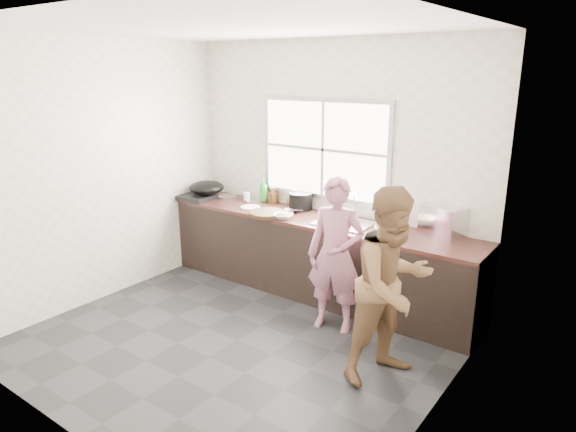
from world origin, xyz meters
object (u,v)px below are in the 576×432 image
Objects in this scene: woman at (336,260)px; bottle_brown_short at (293,199)px; bottle_brown_tall at (273,196)px; burner at (197,197)px; wok at (207,188)px; pot_lid_left at (227,196)px; bowl_crabs at (388,231)px; bowl_held at (326,224)px; glass_jar at (247,197)px; plate_food at (250,207)px; cutting_board at (268,213)px; bowl_mince at (283,216)px; black_pot at (301,201)px; person_side at (393,285)px; pot_lid_right at (255,200)px; bottle_green at (264,190)px; dish_rack at (443,221)px.

woman is 7.37× the size of bottle_brown_short.
burner is (-0.86, -0.40, -0.06)m from bottle_brown_tall.
pot_lid_left is at bearing 59.20° from wok.
bowl_crabs is 2.48m from burner.
bowl_held reaches higher than burner.
bottle_brown_tall is 0.33m from glass_jar.
plate_food is 0.79m from burner.
burner is at bearing 177.74° from cutting_board.
bowl_crabs is at bearing 2.45° from burner.
woman reaches higher than bowl_mince.
wok reaches higher than bottle_brown_tall.
black_pot is 1.09× the size of pot_lid_left.
bowl_crabs is (-0.48, 0.91, 0.11)m from person_side.
bottle_brown_short is 0.55m from pot_lid_right.
plate_food is 0.80× the size of bottle_green.
glass_jar is at bearing -148.93° from bottle_green.
plate_food is at bearing -78.46° from bottle_green.
dish_rack is 2.30m from pot_lid_right.
bottle_brown_short is at bearing 41.44° from plate_food.
bowl_mince is 0.42m from black_pot.
bowl_crabs is at bearing -12.39° from bottle_brown_short.
bowl_mince is 1.19m from pot_lid_left.
bowl_held is 1.11m from bottle_brown_tall.
bottle_brown_tall is at bearing 169.82° from bowl_crabs.
black_pot reaches higher than burner.
bowl_mince is at bearing -147.34° from dish_rack.
pot_lid_left is (-2.70, -0.08, -0.14)m from dish_rack.
bottle_green is 2.60× the size of glass_jar.
plate_food is (-0.49, -0.30, -0.09)m from black_pot.
bottle_green is 1.60× the size of bottle_brown_tall.
pot_lid_right is (-1.59, 0.76, 0.18)m from woman.
bottle_green is at bearing 8.44° from pot_lid_left.
cutting_board is (-1.83, 0.76, 0.10)m from person_side.
black_pot is at bearing 167.59° from bowl_crabs.
dish_rack reaches higher than cutting_board.
woman is 6.94× the size of bowl_held.
pot_lid_left is at bearing 148.08° from woman.
bowl_crabs is 0.61m from bowl_held.
bowl_crabs is at bearing 48.32° from woman.
wok reaches higher than cutting_board.
bowl_mince is 0.77m from bottle_green.
plate_food is 1.28× the size of bottle_brown_tall.
woman is 6.70× the size of bowl_mince.
burner is at bearing 157.58° from woman.
pot_lid_right is (-2.29, -0.03, -0.14)m from dish_rack.
bowl_mince is 0.78× the size of black_pot.
bottle_brown_tall is at bearing 6.67° from pot_lid_left.
person_side reaches higher than dish_rack.
bottle_green is 0.76× the size of burner.
bottle_green is at bearing 170.62° from bowl_crabs.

